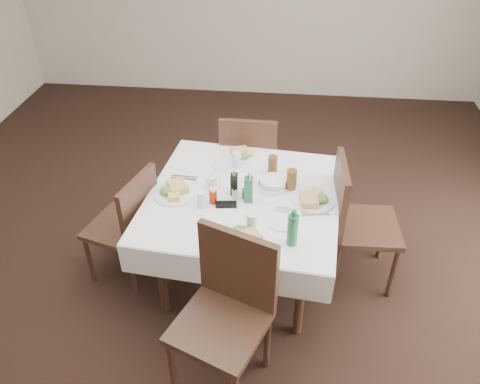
{
  "coord_description": "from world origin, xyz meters",
  "views": [
    {
      "loc": [
        0.48,
        -2.56,
        2.71
      ],
      "look_at": [
        0.21,
        0.04,
        0.8
      ],
      "focal_mm": 35.0,
      "sensor_mm": 36.0,
      "label": 1
    }
  ],
  "objects": [
    {
      "name": "dining_table",
      "position": [
        0.23,
        0.06,
        0.68
      ],
      "size": [
        1.45,
        1.45,
        0.76
      ],
      "color": "black",
      "rests_on": "ground"
    },
    {
      "name": "ground_plane",
      "position": [
        0.0,
        0.0,
        0.0
      ],
      "size": [
        7.0,
        7.0,
        0.0
      ],
      "primitive_type": "plane",
      "color": "black"
    },
    {
      "name": "green_bottle",
      "position": [
        0.57,
        -0.41,
        0.87
      ],
      "size": [
        0.07,
        0.07,
        0.26
      ],
      "color": "#1E6C40",
      "rests_on": "dining_table"
    },
    {
      "name": "sunglasses",
      "position": [
        0.13,
        -0.08,
        0.78
      ],
      "size": [
        0.15,
        0.06,
        0.03
      ],
      "color": "black",
      "rests_on": "dining_table"
    },
    {
      "name": "chair_south",
      "position": [
        0.23,
        -0.78,
        0.59
      ],
      "size": [
        0.64,
        0.64,
        1.04
      ],
      "color": "black",
      "rests_on": "ground"
    },
    {
      "name": "ketchup_bottle",
      "position": [
        0.04,
        -0.05,
        0.82
      ],
      "size": [
        0.05,
        0.05,
        0.12
      ],
      "color": "#A61E04",
      "rests_on": "dining_table"
    },
    {
      "name": "water_w",
      "position": [
        -0.03,
        -0.1,
        0.82
      ],
      "size": [
        0.06,
        0.06,
        0.12
      ],
      "color": "silver",
      "rests_on": "dining_table"
    },
    {
      "name": "bread_basket",
      "position": [
        0.43,
        0.17,
        0.79
      ],
      "size": [
        0.21,
        0.21,
        0.07
      ],
      "color": "silver",
      "rests_on": "dining_table"
    },
    {
      "name": "salt_shaker",
      "position": [
        0.18,
        0.01,
        0.81
      ],
      "size": [
        0.04,
        0.04,
        0.09
      ],
      "color": "white",
      "rests_on": "dining_table"
    },
    {
      "name": "chair_west",
      "position": [
        -0.59,
        -0.04,
        0.53
      ],
      "size": [
        0.55,
        0.55,
        0.94
      ],
      "color": "black",
      "rests_on": "ground"
    },
    {
      "name": "meal_south",
      "position": [
        0.27,
        -0.41,
        0.79
      ],
      "size": [
        0.28,
        0.28,
        0.06
      ],
      "color": "white",
      "rests_on": "dining_table"
    },
    {
      "name": "meal_north",
      "position": [
        0.18,
        0.57,
        0.78
      ],
      "size": [
        0.24,
        0.24,
        0.05
      ],
      "color": "white",
      "rests_on": "dining_table"
    },
    {
      "name": "oil_cruet_dark",
      "position": [
        0.17,
        0.07,
        0.85
      ],
      "size": [
        0.05,
        0.05,
        0.21
      ],
      "color": "black",
      "rests_on": "dining_table"
    },
    {
      "name": "cutlery_w",
      "position": [
        -0.22,
        0.22,
        0.77
      ],
      "size": [
        0.19,
        0.06,
        0.01
      ],
      "color": "silver",
      "rests_on": "dining_table"
    },
    {
      "name": "chair_north",
      "position": [
        0.2,
        0.85,
        0.57
      ],
      "size": [
        0.48,
        0.48,
        0.99
      ],
      "color": "black",
      "rests_on": "ground"
    },
    {
      "name": "side_plate_b",
      "position": [
        0.51,
        -0.23,
        0.77
      ],
      "size": [
        0.16,
        0.16,
        0.01
      ],
      "color": "white",
      "rests_on": "dining_table"
    },
    {
      "name": "oil_cruet_green",
      "position": [
        0.27,
        -0.01,
        0.87
      ],
      "size": [
        0.06,
        0.06,
        0.24
      ],
      "color": "#1E6C40",
      "rests_on": "dining_table"
    },
    {
      "name": "pepper_shaker",
      "position": [
        0.24,
        0.02,
        0.8
      ],
      "size": [
        0.03,
        0.03,
        0.08
      ],
      "color": "#3F3321",
      "rests_on": "dining_table"
    },
    {
      "name": "cutlery_s",
      "position": [
        0.02,
        -0.36,
        0.77
      ],
      "size": [
        0.06,
        0.17,
        0.01
      ],
      "color": "silver",
      "rests_on": "dining_table"
    },
    {
      "name": "water_n",
      "position": [
        0.15,
        0.41,
        0.82
      ],
      "size": [
        0.07,
        0.07,
        0.12
      ],
      "color": "silver",
      "rests_on": "dining_table"
    },
    {
      "name": "meal_east",
      "position": [
        0.72,
        0.03,
        0.79
      ],
      "size": [
        0.29,
        0.29,
        0.06
      ],
      "color": "white",
      "rests_on": "dining_table"
    },
    {
      "name": "water_s",
      "position": [
        0.32,
        -0.31,
        0.83
      ],
      "size": [
        0.07,
        0.07,
        0.13
      ],
      "color": "silver",
      "rests_on": "dining_table"
    },
    {
      "name": "water_e",
      "position": [
        0.57,
        0.2,
        0.83
      ],
      "size": [
        0.07,
        0.07,
        0.13
      ],
      "color": "silver",
      "rests_on": "dining_table"
    },
    {
      "name": "iced_tea_a",
      "position": [
        0.42,
        0.35,
        0.84
      ],
      "size": [
        0.07,
        0.07,
        0.15
      ],
      "color": "brown",
      "rests_on": "dining_table"
    },
    {
      "name": "meal_west",
      "position": [
        -0.25,
        0.02,
        0.79
      ],
      "size": [
        0.29,
        0.29,
        0.06
      ],
      "color": "white",
      "rests_on": "dining_table"
    },
    {
      "name": "chair_east",
      "position": [
        1.02,
        0.12,
        0.58
      ],
      "size": [
        0.5,
        0.5,
        1.02
      ],
      "color": "black",
      "rests_on": "ground"
    },
    {
      "name": "coffee_mug",
      "position": [
        -0.0,
        0.13,
        0.8
      ],
      "size": [
        0.13,
        0.12,
        0.09
      ],
      "color": "white",
      "rests_on": "dining_table"
    },
    {
      "name": "cutlery_n",
      "position": [
        0.42,
        0.44,
        0.77
      ],
      "size": [
        0.05,
        0.18,
        0.01
      ],
      "color": "silver",
      "rests_on": "dining_table"
    },
    {
      "name": "room_shell",
      "position": [
        0.0,
        0.0,
        1.71
      ],
      "size": [
        6.04,
        7.04,
        2.8
      ],
      "color": "#BBAE99",
      "rests_on": "ground"
    },
    {
      "name": "cutlery_e",
      "position": [
        0.73,
        -0.11,
        0.77
      ],
      "size": [
        0.19,
        0.07,
        0.01
      ],
      "color": "silver",
      "rests_on": "dining_table"
    },
    {
      "name": "iced_tea_b",
      "position": [
        0.56,
        0.18,
        0.84
      ],
      "size": [
        0.07,
        0.07,
        0.15
      ],
      "color": "brown",
      "rests_on": "dining_table"
    },
    {
      "name": "side_plate_a",
      "position": [
        0.03,
        0.41,
        0.77
      ],
      "size": [
        0.15,
        0.15,
        0.01
      ],
      "color": "white",
      "rests_on": "dining_table"
    },
    {
      "name": "sugar_caddy",
      "position": [
        0.52,
        -0.08,
        0.79
      ],
      "size": [
        0.09,
        0.06,
        0.04
      ],
      "color": "white",
      "rests_on": "dining_table"
    }
  ]
}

